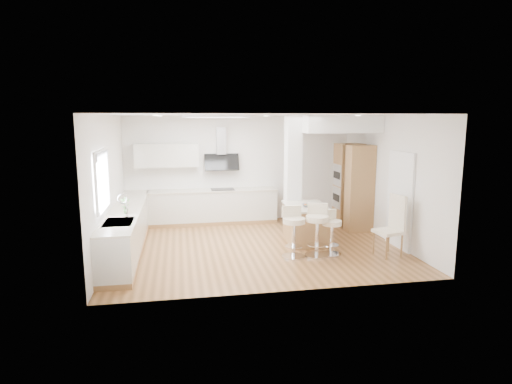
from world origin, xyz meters
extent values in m
plane|color=#9A6739|center=(0.00, 0.00, 0.00)|extent=(6.00, 6.00, 0.00)
cube|color=white|center=(0.00, 0.00, 0.00)|extent=(6.00, 5.00, 0.02)
cube|color=white|center=(0.00, 2.50, 1.40)|extent=(6.00, 0.04, 2.80)
cube|color=white|center=(-3.00, 0.00, 1.40)|extent=(0.04, 5.00, 2.80)
cube|color=white|center=(3.00, 0.00, 1.40)|extent=(0.04, 5.00, 2.80)
cube|color=white|center=(-0.80, 0.60, 2.77)|extent=(1.40, 0.95, 0.05)
cube|color=white|center=(-0.80, 0.60, 2.76)|extent=(1.25, 0.80, 0.03)
cylinder|color=white|center=(-2.00, 1.50, 2.78)|extent=(0.10, 0.10, 0.02)
cylinder|color=white|center=(-2.00, -0.50, 2.78)|extent=(0.10, 0.10, 0.02)
cylinder|color=white|center=(0.50, 1.50, 2.78)|extent=(0.10, 0.10, 0.02)
cylinder|color=white|center=(2.00, 1.00, 2.78)|extent=(0.10, 0.10, 0.02)
cylinder|color=white|center=(2.00, -0.50, 2.78)|extent=(0.10, 0.10, 0.02)
cube|color=white|center=(-2.96, -0.90, 1.65)|extent=(0.03, 1.15, 0.95)
cube|color=white|center=(-2.95, -0.90, 2.15)|extent=(0.04, 1.28, 0.06)
cube|color=white|center=(-2.95, -0.90, 1.15)|extent=(0.04, 1.28, 0.06)
cube|color=white|center=(-2.95, -1.51, 1.65)|extent=(0.04, 0.06, 0.95)
cube|color=white|center=(-2.95, -0.29, 1.65)|extent=(0.04, 0.06, 0.95)
cube|color=#96989D|center=(-2.94, -0.90, 2.08)|extent=(0.03, 1.18, 0.14)
cube|color=#4D443C|center=(2.99, -0.60, 1.00)|extent=(0.02, 0.90, 2.00)
cube|color=white|center=(2.97, -0.60, 1.00)|extent=(0.05, 1.00, 2.10)
cube|color=#A37745|center=(-2.70, 0.25, 0.05)|extent=(0.60, 4.50, 0.10)
cube|color=silver|center=(-2.70, 0.25, 0.48)|extent=(0.60, 4.50, 0.76)
cube|color=beige|center=(-2.70, 0.25, 0.88)|extent=(0.63, 4.50, 0.04)
cube|color=#A8A8AD|center=(-2.70, -1.00, 0.89)|extent=(0.50, 0.75, 0.02)
cube|color=#A8A8AD|center=(-2.70, -1.18, 0.84)|extent=(0.40, 0.34, 0.10)
cube|color=#A8A8AD|center=(-2.70, -0.82, 0.84)|extent=(0.40, 0.34, 0.10)
cylinder|color=silver|center=(-2.58, -0.70, 1.08)|extent=(0.02, 0.02, 0.36)
torus|color=silver|center=(-2.65, -0.70, 1.26)|extent=(0.18, 0.02, 0.18)
imported|color=#4D8142|center=(-2.65, -0.35, 1.06)|extent=(0.17, 0.12, 0.33)
cube|color=#A37745|center=(-0.75, 2.20, 0.05)|extent=(3.30, 0.60, 0.10)
cube|color=silver|center=(-0.75, 2.20, 0.48)|extent=(3.30, 0.60, 0.76)
cube|color=beige|center=(-0.75, 2.20, 0.88)|extent=(3.33, 0.63, 0.04)
cube|color=black|center=(-0.50, 2.20, 0.91)|extent=(0.60, 0.40, 0.01)
cube|color=silver|center=(-1.90, 2.33, 1.80)|extent=(1.60, 0.34, 0.60)
cube|color=#A8A8AD|center=(-0.50, 2.40, 2.15)|extent=(0.25, 0.18, 0.70)
cube|color=black|center=(-0.50, 2.32, 1.60)|extent=(0.90, 0.26, 0.44)
cube|color=white|center=(1.05, 0.95, 1.40)|extent=(0.35, 0.35, 2.80)
cube|color=white|center=(2.10, 1.40, 2.60)|extent=(1.78, 2.20, 0.40)
cube|color=#A37745|center=(2.68, 1.50, 1.05)|extent=(0.62, 0.62, 2.10)
cube|color=#A37745|center=(2.68, 0.80, 1.05)|extent=(0.62, 0.40, 2.10)
cube|color=#A8A8AD|center=(2.37, 1.50, 1.30)|extent=(0.02, 0.55, 0.55)
cube|color=#A8A8AD|center=(2.37, 1.50, 0.72)|extent=(0.02, 0.55, 0.55)
cube|color=black|center=(2.36, 1.50, 1.30)|extent=(0.01, 0.45, 0.18)
cube|color=black|center=(2.36, 1.50, 0.72)|extent=(0.01, 0.45, 0.18)
cube|color=#A37745|center=(1.15, 0.18, 0.39)|extent=(0.92, 1.34, 0.78)
cube|color=beige|center=(1.15, 0.18, 0.80)|extent=(1.00, 1.42, 0.04)
imported|color=slate|center=(1.14, 0.04, 0.85)|extent=(0.25, 0.25, 0.06)
sphere|color=#CD5718|center=(1.17, 0.04, 0.85)|extent=(0.07, 0.07, 0.06)
sphere|color=#CD5718|center=(1.10, 0.06, 0.85)|extent=(0.07, 0.07, 0.06)
sphere|color=olive|center=(1.13, 0.00, 0.85)|extent=(0.07, 0.07, 0.06)
cylinder|color=silver|center=(0.59, -0.87, 0.02)|extent=(0.48, 0.48, 0.03)
cylinder|color=silver|center=(0.59, -0.87, 0.36)|extent=(0.08, 0.08, 0.67)
cylinder|color=silver|center=(0.59, -0.87, 0.23)|extent=(0.37, 0.37, 0.02)
cylinder|color=#F4E5C6|center=(0.59, -0.87, 0.75)|extent=(0.45, 0.45, 0.10)
cube|color=#F4E5C6|center=(0.59, -0.70, 0.90)|extent=(0.40, 0.07, 0.23)
cylinder|color=silver|center=(1.06, -0.88, 0.02)|extent=(0.60, 0.60, 0.03)
cylinder|color=silver|center=(1.06, -0.88, 0.38)|extent=(0.10, 0.10, 0.70)
cylinder|color=silver|center=(1.06, -0.88, 0.24)|extent=(0.47, 0.47, 0.02)
cylinder|color=#F4E5C6|center=(1.06, -0.88, 0.77)|extent=(0.58, 0.58, 0.11)
cube|color=#F4E5C6|center=(1.12, -0.72, 0.93)|extent=(0.40, 0.19, 0.24)
cylinder|color=silver|center=(1.38, -0.86, 0.01)|extent=(0.48, 0.48, 0.03)
cylinder|color=silver|center=(1.38, -0.86, 0.32)|extent=(0.08, 0.08, 0.60)
cylinder|color=silver|center=(1.38, -0.86, 0.20)|extent=(0.37, 0.37, 0.01)
cylinder|color=#F4E5C6|center=(1.38, -0.86, 0.67)|extent=(0.46, 0.46, 0.09)
cube|color=#F4E5C6|center=(1.35, -0.71, 0.80)|extent=(0.35, 0.12, 0.20)
cube|color=#F4E5C6|center=(2.47, -1.11, 0.50)|extent=(0.58, 0.58, 0.06)
cube|color=#F4E5C6|center=(2.68, -1.06, 0.85)|extent=(0.16, 0.45, 0.76)
cylinder|color=#A37745|center=(2.33, -1.34, 0.23)|extent=(0.05, 0.05, 0.47)
cylinder|color=#A37745|center=(2.24, -0.97, 0.23)|extent=(0.05, 0.05, 0.47)
cylinder|color=#A37745|center=(2.70, -1.25, 0.23)|extent=(0.05, 0.05, 0.47)
cylinder|color=#A37745|center=(2.61, -0.88, 0.23)|extent=(0.05, 0.05, 0.47)
camera|label=1|loc=(-1.60, -8.77, 2.73)|focal=30.00mm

